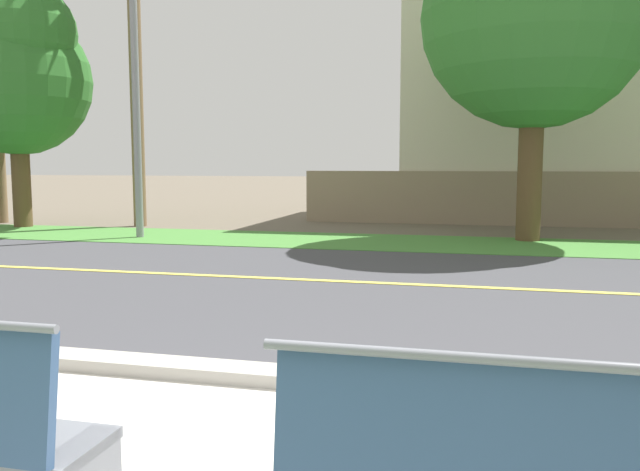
# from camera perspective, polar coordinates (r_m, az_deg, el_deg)

# --- Properties ---
(ground_plane) EXTENTS (140.00, 140.00, 0.00)m
(ground_plane) POSITION_cam_1_polar(r_m,az_deg,el_deg) (10.22, 7.48, -2.74)
(ground_plane) COLOR #665B4C
(curb_edge) EXTENTS (44.00, 0.30, 0.11)m
(curb_edge) POSITION_cam_1_polar(r_m,az_deg,el_deg) (4.78, -0.23, -12.52)
(curb_edge) COLOR #ADA89E
(curb_edge) RESTS_ON ground_plane
(street_asphalt) EXTENTS (52.00, 8.00, 0.01)m
(street_asphalt) POSITION_cam_1_polar(r_m,az_deg,el_deg) (8.76, 6.39, -4.22)
(street_asphalt) COLOR #424247
(street_asphalt) RESTS_ON ground_plane
(road_centre_line) EXTENTS (48.00, 0.14, 0.01)m
(road_centre_line) POSITION_cam_1_polar(r_m,az_deg,el_deg) (8.75, 6.39, -4.19)
(road_centre_line) COLOR #E0CC4C
(road_centre_line) RESTS_ON ground_plane
(far_verge_grass) EXTENTS (48.00, 2.80, 0.02)m
(far_verge_grass) POSITION_cam_1_polar(r_m,az_deg,el_deg) (13.25, 8.95, -0.66)
(far_verge_grass) COLOR #478438
(far_verge_grass) RESTS_ON ground_plane
(streetlamp) EXTENTS (0.24, 2.10, 6.80)m
(streetlamp) POSITION_cam_1_polar(r_m,az_deg,el_deg) (14.94, -15.49, 14.94)
(streetlamp) COLOR gray
(streetlamp) RESTS_ON ground_plane
(shade_tree_far_left) EXTENTS (3.61, 3.61, 5.96)m
(shade_tree_far_left) POSITION_cam_1_polar(r_m,az_deg,el_deg) (18.07, -24.89, 12.95)
(shade_tree_far_left) COLOR brown
(shade_tree_far_left) RESTS_ON ground_plane
(garden_wall) EXTENTS (13.00, 0.36, 1.40)m
(garden_wall) POSITION_cam_1_polar(r_m,az_deg,el_deg) (17.71, 19.77, 3.02)
(garden_wall) COLOR gray
(garden_wall) RESTS_ON ground_plane
(house_across_street) EXTENTS (9.85, 6.91, 7.73)m
(house_across_street) POSITION_cam_1_polar(r_m,az_deg,el_deg) (21.06, 20.83, 12.20)
(house_across_street) COLOR beige
(house_across_street) RESTS_ON ground_plane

